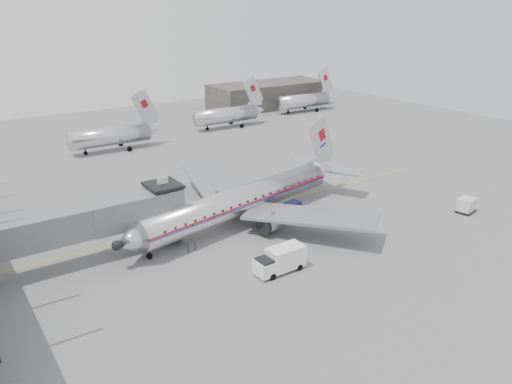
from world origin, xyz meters
The scene contains 12 objects.
ground centered at (0.00, 0.00, 0.00)m, with size 160.00×160.00×0.00m, color slate.
hangar centered at (45.00, 60.00, 3.00)m, with size 30.00×12.00×6.00m, color #343230.
apron_line centered at (3.00, 6.00, 0.01)m, with size 0.15×60.00×0.01m, color gold.
jet_bridge centered at (-16.66, 3.67, 4.18)m, with size 21.00×6.20×7.10m.
distant_aircraft_near centered at (-1.79, 42.00, 2.73)m, with size 16.39×3.20×10.26m.
distant_aircraft_mid centered at (24.21, 46.00, 2.73)m, with size 16.39×3.20×10.26m.
distant_aircraft_far centered at (48.21, 50.00, 2.73)m, with size 16.39×3.20×10.26m.
airliner centered at (0.67, 3.13, 2.70)m, with size 33.69×30.93×10.75m.
service_van centered at (-3.09, -8.82, 1.25)m, with size 5.09×2.07×2.39m.
baggage_cart_navy centered at (6.74, 1.70, 0.80)m, with size 2.15×1.79×1.50m.
baggage_cart_white centered at (24.61, -10.00, 0.97)m, with size 2.63×2.20×1.83m.
ramp_worker centered at (-12.00, 3.00, 0.86)m, with size 0.63×0.41×1.72m, color #9FD919.
Camera 1 is at (-28.77, -42.32, 23.83)m, focal length 35.00 mm.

